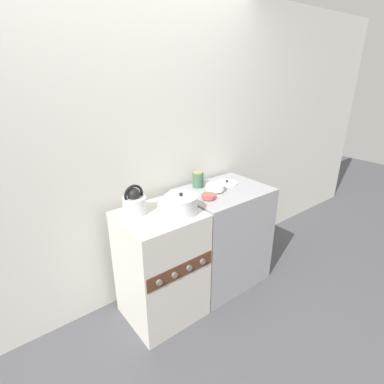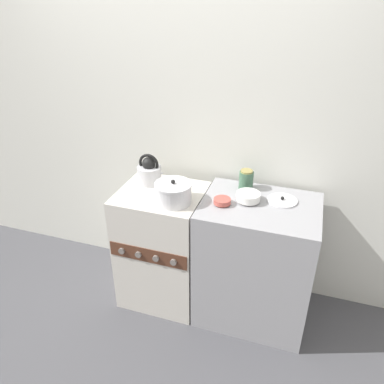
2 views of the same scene
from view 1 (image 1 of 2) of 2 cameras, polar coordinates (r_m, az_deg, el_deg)
ground_plane at (r=2.58m, az=-1.92°, el=-24.85°), size 12.00×12.00×0.00m
wall_back at (r=2.40m, az=-11.68°, el=6.39°), size 7.00×0.06×2.50m
stove at (r=2.44m, az=-5.84°, el=-13.80°), size 0.59×0.55×0.92m
counter at (r=2.81m, az=5.76°, el=-8.31°), size 0.76×0.58×0.93m
kettle at (r=2.20m, az=-10.88°, el=-1.97°), size 0.21×0.17×0.22m
cooking_pot at (r=2.17m, az=-2.10°, el=-2.42°), size 0.24×0.24×0.16m
enamel_bowl at (r=2.55m, az=4.39°, el=0.88°), size 0.16×0.16×0.06m
small_ceramic_bowl at (r=2.40m, az=3.16°, el=-0.81°), size 0.11×0.11×0.04m
storage_jar at (r=2.63m, az=1.14°, el=2.39°), size 0.10×0.10×0.14m
loose_pot_lid at (r=2.75m, az=6.65°, el=1.76°), size 0.20×0.20×0.03m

